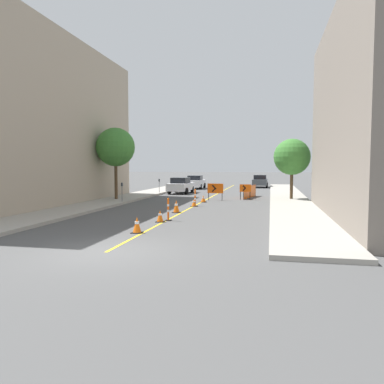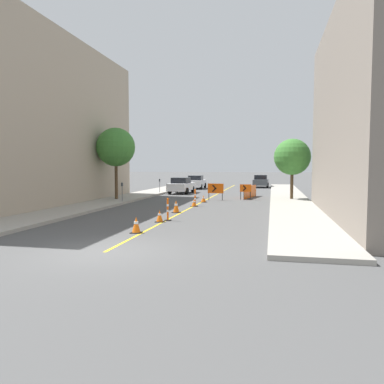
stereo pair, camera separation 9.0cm
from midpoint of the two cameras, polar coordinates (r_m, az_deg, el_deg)
ground_plane at (r=12.38m, az=-13.21°, el=-8.94°), size 300.00×300.00×0.00m
lane_stripe at (r=32.63m, az=2.77°, el=-0.81°), size 0.12×42.38×0.01m
sidewalk_left at (r=34.28m, az=-8.13°, el=-0.48°), size 2.95×42.38×0.17m
sidewalk_right at (r=32.24m, az=14.37°, el=-0.85°), size 2.95×42.38×0.17m
building_facade_left at (r=28.29m, az=-23.47°, el=9.81°), size 6.00×20.92×11.53m
traffic_cone_nearest at (r=15.55m, az=-8.54°, el=-4.99°), size 0.43×0.43×0.67m
traffic_cone_second at (r=18.41m, az=-5.02°, el=-3.68°), size 0.40×0.40×0.59m
traffic_cone_third at (r=21.99m, az=-2.52°, el=-2.21°), size 0.45×0.45×0.74m
traffic_cone_fourth at (r=25.30m, az=0.21°, el=-1.65°), size 0.42×0.42×0.51m
traffic_cone_fifth at (r=28.28m, az=1.64°, el=-1.05°), size 0.47×0.47×0.51m
delineator_post_front at (r=18.80m, az=-3.78°, el=-2.90°), size 0.29×0.29×1.15m
delineator_post_rear at (r=25.42m, az=0.37°, el=-1.06°), size 0.32×0.32×1.17m
arrow_barricade_primary at (r=29.86m, az=3.49°, el=0.48°), size 1.28×0.15×1.34m
arrow_barricade_secondary at (r=30.55m, az=8.04°, el=0.47°), size 0.91×0.13×1.25m
safety_mesh_fence at (r=32.60m, az=8.73°, el=0.04°), size 0.84×4.07×1.03m
parked_car_curb_near at (r=37.27m, az=-1.76°, el=1.02°), size 2.00×4.38×1.59m
parked_car_curb_mid at (r=44.91m, az=0.48°, el=1.53°), size 1.95×4.34×1.59m
parked_car_curb_far at (r=48.37m, az=10.29°, el=1.64°), size 1.94×4.33×1.59m
parking_meter_near_curb at (r=27.58m, az=-10.72°, el=0.60°), size 0.12×0.11×1.38m
parking_meter_far_curb at (r=36.29m, az=-5.09°, el=1.42°), size 0.12×0.11×1.34m
street_tree_left_near at (r=29.80m, az=-11.66°, el=6.69°), size 3.00×3.00×5.53m
street_tree_right_near at (r=30.25m, az=14.91°, el=5.17°), size 2.82×2.82×4.68m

